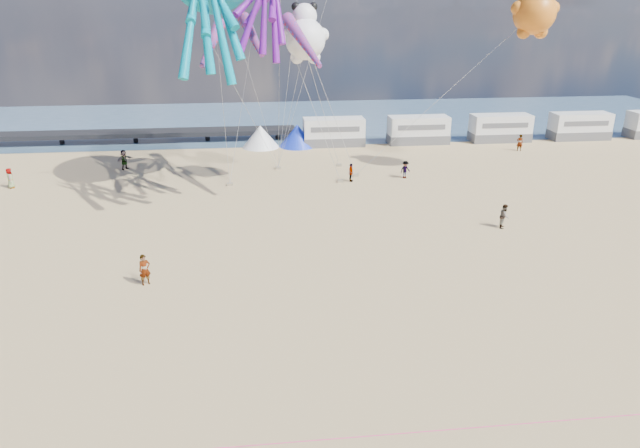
{
  "coord_description": "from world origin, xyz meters",
  "views": [
    {
      "loc": [
        -2.34,
        -21.22,
        14.77
      ],
      "look_at": [
        0.7,
        6.0,
        4.08
      ],
      "focal_mm": 32.0,
      "sensor_mm": 36.0,
      "label": 1
    }
  ],
  "objects_px": {
    "motorhome_1": "(418,130)",
    "beachgoer_3": "(351,173)",
    "beachgoer_4": "(124,160)",
    "sandbag_a": "(230,184)",
    "tent_white": "(260,136)",
    "sandbag_c": "(356,175)",
    "windsock_mid": "(303,41)",
    "motorhome_3": "(580,126)",
    "beachgoer_5": "(520,143)",
    "sandbag_d": "(339,165)",
    "motorhome_0": "(334,132)",
    "beachgoer_0": "(10,178)",
    "beachgoer_2": "(405,170)",
    "standing_person": "(145,270)",
    "kite_panda": "(305,39)",
    "motorhome_2": "(500,128)",
    "sandbag_b": "(340,181)",
    "beachgoer_1": "(504,216)",
    "tent_blue": "(297,135)",
    "kite_teddy_orange": "(535,13)",
    "windsock_right": "(211,44)",
    "windsock_left": "(252,36)",
    "sandbag_e": "(278,168)"
  },
  "relations": [
    {
      "from": "sandbag_d",
      "to": "beachgoer_1",
      "type": "bearing_deg",
      "value": -61.77
    },
    {
      "from": "sandbag_d",
      "to": "windsock_right",
      "type": "distance_m",
      "value": 19.49
    },
    {
      "from": "sandbag_b",
      "to": "beachgoer_1",
      "type": "bearing_deg",
      "value": -50.65
    },
    {
      "from": "sandbag_c",
      "to": "windsock_mid",
      "type": "distance_m",
      "value": 14.65
    },
    {
      "from": "tent_white",
      "to": "sandbag_b",
      "type": "relative_size",
      "value": 8.0
    },
    {
      "from": "beachgoer_0",
      "to": "beachgoer_4",
      "type": "relative_size",
      "value": 0.92
    },
    {
      "from": "motorhome_0",
      "to": "beachgoer_0",
      "type": "distance_m",
      "value": 31.77
    },
    {
      "from": "motorhome_3",
      "to": "sandbag_a",
      "type": "xyz_separation_m",
      "value": [
        -39.35,
        -13.67,
        -1.39
      ]
    },
    {
      "from": "tent_white",
      "to": "kite_teddy_orange",
      "type": "bearing_deg",
      "value": -32.39
    },
    {
      "from": "motorhome_2",
      "to": "tent_white",
      "type": "distance_m",
      "value": 27.0
    },
    {
      "from": "motorhome_1",
      "to": "beachgoer_4",
      "type": "distance_m",
      "value": 31.28
    },
    {
      "from": "motorhome_0",
      "to": "sandbag_a",
      "type": "height_order",
      "value": "motorhome_0"
    },
    {
      "from": "beachgoer_4",
      "to": "beachgoer_5",
      "type": "distance_m",
      "value": 40.21
    },
    {
      "from": "standing_person",
      "to": "beachgoer_0",
      "type": "xyz_separation_m",
      "value": [
        -14.43,
        19.48,
        -0.04
      ]
    },
    {
      "from": "motorhome_0",
      "to": "windsock_mid",
      "type": "distance_m",
      "value": 22.02
    },
    {
      "from": "motorhome_1",
      "to": "windsock_left",
      "type": "height_order",
      "value": "windsock_left"
    },
    {
      "from": "motorhome_3",
      "to": "motorhome_2",
      "type": "bearing_deg",
      "value": 180.0
    },
    {
      "from": "tent_white",
      "to": "beachgoer_3",
      "type": "distance_m",
      "value": 15.67
    },
    {
      "from": "sandbag_b",
      "to": "windsock_left",
      "type": "height_order",
      "value": "windsock_left"
    },
    {
      "from": "beachgoer_5",
      "to": "windsock_right",
      "type": "height_order",
      "value": "windsock_right"
    },
    {
      "from": "beachgoer_0",
      "to": "kite_panda",
      "type": "xyz_separation_m",
      "value": [
        24.95,
        -2.91,
        11.22
      ]
    },
    {
      "from": "beachgoer_5",
      "to": "sandbag_c",
      "type": "relative_size",
      "value": 3.56
    },
    {
      "from": "tent_white",
      "to": "beachgoer_5",
      "type": "distance_m",
      "value": 27.64
    },
    {
      "from": "motorhome_3",
      "to": "windsock_mid",
      "type": "height_order",
      "value": "windsock_mid"
    },
    {
      "from": "tent_white",
      "to": "sandbag_a",
      "type": "relative_size",
      "value": 8.0
    },
    {
      "from": "motorhome_3",
      "to": "sandbag_c",
      "type": "distance_m",
      "value": 30.65
    },
    {
      "from": "tent_white",
      "to": "beachgoer_4",
      "type": "distance_m",
      "value": 14.86
    },
    {
      "from": "sandbag_e",
      "to": "kite_panda",
      "type": "distance_m",
      "value": 13.65
    },
    {
      "from": "sandbag_a",
      "to": "sandbag_e",
      "type": "distance_m",
      "value": 6.4
    },
    {
      "from": "beachgoer_1",
      "to": "windsock_right",
      "type": "bearing_deg",
      "value": 103.32
    },
    {
      "from": "standing_person",
      "to": "sandbag_a",
      "type": "height_order",
      "value": "standing_person"
    },
    {
      "from": "tent_blue",
      "to": "kite_teddy_orange",
      "type": "relative_size",
      "value": 0.68
    },
    {
      "from": "beachgoer_1",
      "to": "windsock_mid",
      "type": "bearing_deg",
      "value": 92.37
    },
    {
      "from": "tent_white",
      "to": "standing_person",
      "type": "distance_m",
      "value": 32.49
    },
    {
      "from": "sandbag_c",
      "to": "windsock_right",
      "type": "relative_size",
      "value": 0.09
    },
    {
      "from": "beachgoer_3",
      "to": "beachgoer_2",
      "type": "bearing_deg",
      "value": -61.55
    },
    {
      "from": "windsock_right",
      "to": "windsock_mid",
      "type": "bearing_deg",
      "value": 23.02
    },
    {
      "from": "sandbag_b",
      "to": "sandbag_c",
      "type": "height_order",
      "value": "same"
    },
    {
      "from": "motorhome_1",
      "to": "beachgoer_3",
      "type": "relative_size",
      "value": 4.07
    },
    {
      "from": "beachgoer_5",
      "to": "windsock_left",
      "type": "bearing_deg",
      "value": 23.98
    },
    {
      "from": "beachgoer_2",
      "to": "windsock_mid",
      "type": "xyz_separation_m",
      "value": [
        -9.53,
        -5.48,
        11.36
      ]
    },
    {
      "from": "windsock_left",
      "to": "windsock_right",
      "type": "bearing_deg",
      "value": -120.84
    },
    {
      "from": "sandbag_c",
      "to": "beachgoer_0",
      "type": "bearing_deg",
      "value": -179.73
    },
    {
      "from": "motorhome_3",
      "to": "sandbag_a",
      "type": "distance_m",
      "value": 41.68
    },
    {
      "from": "tent_blue",
      "to": "standing_person",
      "type": "bearing_deg",
      "value": -108.88
    },
    {
      "from": "beachgoer_5",
      "to": "sandbag_d",
      "type": "relative_size",
      "value": 3.56
    },
    {
      "from": "motorhome_0",
      "to": "beachgoer_0",
      "type": "xyz_separation_m",
      "value": [
        -29.29,
        -12.28,
        -0.64
      ]
    },
    {
      "from": "beachgoer_3",
      "to": "sandbag_a",
      "type": "bearing_deg",
      "value": 113.21
    },
    {
      "from": "beachgoer_3",
      "to": "tent_white",
      "type": "bearing_deg",
      "value": 52.51
    },
    {
      "from": "beachgoer_1",
      "to": "sandbag_c",
      "type": "xyz_separation_m",
      "value": [
        -8.18,
        13.57,
        -0.75
      ]
    }
  ]
}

